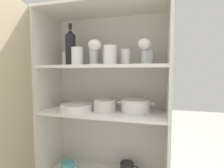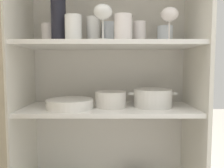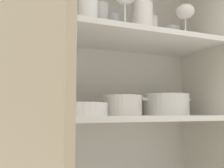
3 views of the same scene
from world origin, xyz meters
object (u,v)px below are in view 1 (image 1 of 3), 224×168
plate_stack_white (77,107)px  casserole_dish (136,106)px  mixing_bowl_large (105,105)px  wine_bottle (71,47)px

plate_stack_white → casserole_dish: (0.41, 0.05, 0.02)m
mixing_bowl_large → casserole_dish: (0.21, 0.01, 0.00)m
plate_stack_white → mixing_bowl_large: mixing_bowl_large is taller
plate_stack_white → wine_bottle: bearing=155.3°
plate_stack_white → casserole_dish: size_ratio=0.93×
plate_stack_white → casserole_dish: casserole_dish is taller
casserole_dish → plate_stack_white: bearing=-173.6°
wine_bottle → mixing_bowl_large: size_ratio=1.91×
mixing_bowl_large → casserole_dish: bearing=2.9°
wine_bottle → casserole_dish: (0.46, 0.02, -0.40)m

